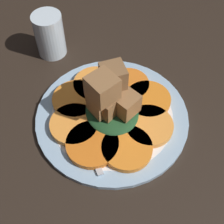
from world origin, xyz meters
TOP-DOWN VIEW (x-y plane):
  - table_slab at (0.00, 0.00)cm, footprint 120.00×120.00cm
  - plate at (0.00, 0.00)cm, footprint 30.51×30.51cm
  - carrot_slice_0 at (5.70, 5.22)cm, footprint 9.37×9.37cm
  - carrot_slice_1 at (0.26, 8.06)cm, footprint 9.38×9.38cm
  - carrot_slice_2 at (-5.24, 6.28)cm, footprint 8.72×8.72cm
  - carrot_slice_3 at (-8.28, -0.19)cm, footprint 9.39×9.39cm
  - carrot_slice_4 at (-6.28, -5.32)cm, footprint 9.51×9.51cm
  - carrot_slice_5 at (-0.65, -7.75)cm, footprint 9.45×9.45cm
  - carrot_slice_6 at (4.85, -6.26)cm, footprint 9.87×9.87cm
  - carrot_slice_7 at (8.29, -0.83)cm, footprint 9.45×9.45cm
  - center_pile at (-0.15, -0.26)cm, footprint 11.51×10.36cm
  - fork at (1.26, -6.60)cm, footprint 18.50×2.92cm
  - water_glass at (-23.39, -4.65)cm, footprint 6.62×6.62cm

SIDE VIEW (x-z plane):
  - table_slab at x=0.00cm, z-range 0.00..2.00cm
  - plate at x=0.00cm, z-range 1.99..3.04cm
  - fork at x=1.26cm, z-range 3.10..3.50cm
  - carrot_slice_0 at x=5.70cm, z-range 3.10..4.31cm
  - carrot_slice_1 at x=0.26cm, z-range 3.10..4.31cm
  - carrot_slice_2 at x=-5.24cm, z-range 3.10..4.31cm
  - carrot_slice_3 at x=-8.28cm, z-range 3.10..4.31cm
  - carrot_slice_4 at x=-6.28cm, z-range 3.10..4.31cm
  - carrot_slice_5 at x=-0.65cm, z-range 3.10..4.31cm
  - carrot_slice_6 at x=4.85cm, z-range 3.10..4.31cm
  - carrot_slice_7 at x=8.29cm, z-range 3.10..4.31cm
  - water_glass at x=-23.39cm, z-range 2.00..12.20cm
  - center_pile at x=-0.15cm, z-range 1.65..13.30cm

